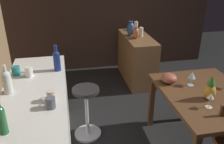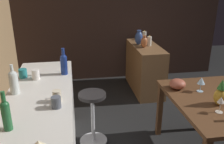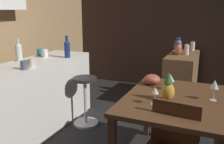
{
  "view_description": "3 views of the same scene",
  "coord_description": "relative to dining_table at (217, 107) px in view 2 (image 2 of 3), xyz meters",
  "views": [
    {
      "loc": [
        -2.06,
        1.0,
        2.02
      ],
      "look_at": [
        0.75,
        0.43,
        0.69
      ],
      "focal_mm": 38.64,
      "sensor_mm": 36.0,
      "label": 1
    },
    {
      "loc": [
        -2.12,
        1.0,
        1.89
      ],
      "look_at": [
        0.7,
        0.54,
        0.81
      ],
      "focal_mm": 39.27,
      "sensor_mm": 36.0,
      "label": 2
    },
    {
      "loc": [
        -2.3,
        -0.75,
        1.54
      ],
      "look_at": [
        0.77,
        0.58,
        0.68
      ],
      "focal_mm": 39.48,
      "sensor_mm": 36.0,
      "label": 3
    }
  ],
  "objects": [
    {
      "name": "vase_ceramic_blue",
      "position": [
        2.0,
        0.31,
        0.29
      ],
      "size": [
        0.14,
        0.14,
        0.25
      ],
      "color": "#334C8C",
      "rests_on": "sideboard_cabinet"
    },
    {
      "name": "wine_bottle_green",
      "position": [
        -0.47,
        1.92,
        0.38
      ],
      "size": [
        0.06,
        0.06,
        0.29
      ],
      "color": "#1E592D",
      "rests_on": "kitchen_counter"
    },
    {
      "name": "vase_copper",
      "position": [
        1.8,
        0.27,
        0.26
      ],
      "size": [
        0.11,
        0.11,
        0.2
      ],
      "color": "#B26038",
      "rests_on": "sideboard_cabinet"
    },
    {
      "name": "bar_stool",
      "position": [
        0.5,
        1.25,
        -0.29
      ],
      "size": [
        0.34,
        0.34,
        0.67
      ],
      "color": "#262323",
      "rests_on": "ground_plane"
    },
    {
      "name": "wine_bottle_cobalt",
      "position": [
        0.56,
        1.55,
        0.38
      ],
      "size": [
        0.08,
        0.08,
        0.3
      ],
      "color": "navy",
      "rests_on": "kitchen_counter"
    },
    {
      "name": "pillar_candle_short",
      "position": [
        2.36,
        0.1,
        0.25
      ],
      "size": [
        0.08,
        0.08,
        0.18
      ],
      "color": "white",
      "rests_on": "sideboard_cabinet"
    },
    {
      "name": "kitchen_counter",
      "position": [
        -0.02,
        1.77,
        -0.2
      ],
      "size": [
        2.1,
        0.6,
        0.9
      ],
      "primitive_type": "cube",
      "color": "silver",
      "rests_on": "ground_plane"
    },
    {
      "name": "cup_slate",
      "position": [
        -0.2,
        1.6,
        0.3
      ],
      "size": [
        0.12,
        0.08,
        0.1
      ],
      "color": "#515660",
      "rests_on": "kitchen_counter"
    },
    {
      "name": "dining_table",
      "position": [
        0.0,
        0.0,
        0.0
      ],
      "size": [
        1.18,
        0.92,
        0.74
      ],
      "color": "#56351E",
      "rests_on": "ground_plane"
    },
    {
      "name": "pineapple_centerpiece",
      "position": [
        -0.1,
        0.06,
        0.2
      ],
      "size": [
        0.12,
        0.12,
        0.27
      ],
      "color": "gold",
      "rests_on": "dining_table"
    },
    {
      "name": "wine_glass_right",
      "position": [
        0.21,
        0.09,
        0.21
      ],
      "size": [
        0.08,
        0.08,
        0.16
      ],
      "color": "silver",
      "rests_on": "dining_table"
    },
    {
      "name": "fruit_bowl",
      "position": [
        0.32,
        0.31,
        0.15
      ],
      "size": [
        0.18,
        0.18,
        0.11
      ],
      "primitive_type": "ellipsoid",
      "color": "#9E4C38",
      "rests_on": "dining_table"
    },
    {
      "name": "wine_bottle_clear",
      "position": [
        0.14,
        1.99,
        0.37
      ],
      "size": [
        0.08,
        0.08,
        0.28
      ],
      "color": "silver",
      "rests_on": "kitchen_counter"
    },
    {
      "name": "wine_glass_center",
      "position": [
        -0.24,
        0.14,
        0.21
      ],
      "size": [
        0.07,
        0.07,
        0.16
      ],
      "color": "silver",
      "rests_on": "dining_table"
    },
    {
      "name": "cup_white",
      "position": [
        0.46,
        1.84,
        0.3
      ],
      "size": [
        0.11,
        0.08,
        0.11
      ],
      "color": "white",
      "rests_on": "kitchen_counter"
    },
    {
      "name": "cup_cream",
      "position": [
        -0.09,
        1.6,
        0.3
      ],
      "size": [
        0.11,
        0.08,
        0.1
      ],
      "color": "beige",
      "rests_on": "kitchen_counter"
    },
    {
      "name": "wall_side_right",
      "position": [
        2.64,
        0.74,
        0.65
      ],
      "size": [
        0.1,
        4.4,
        2.6
      ],
      "primitive_type": "cube",
      "color": "#33231E",
      "rests_on": "ground_plane"
    },
    {
      "name": "pillar_candle_tall",
      "position": [
        1.9,
        0.15,
        0.25
      ],
      "size": [
        0.07,
        0.07,
        0.18
      ],
      "color": "white",
      "rests_on": "sideboard_cabinet"
    },
    {
      "name": "cup_teal",
      "position": [
        0.53,
        1.98,
        0.3
      ],
      "size": [
        0.12,
        0.09,
        0.09
      ],
      "color": "teal",
      "rests_on": "kitchen_counter"
    },
    {
      "name": "sideboard_cabinet",
      "position": [
        1.92,
        0.2,
        -0.24
      ],
      "size": [
        1.1,
        0.44,
        0.82
      ],
      "primitive_type": "cube",
      "color": "brown",
      "rests_on": "ground_plane"
    }
  ]
}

